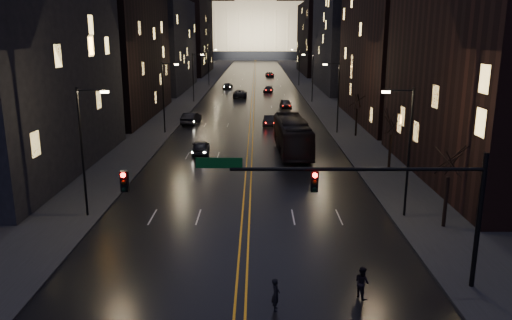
{
  "coord_description": "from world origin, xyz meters",
  "views": [
    {
      "loc": [
        0.78,
        -22.62,
        12.37
      ],
      "look_at": [
        0.71,
        10.8,
        3.91
      ],
      "focal_mm": 35.0,
      "sensor_mm": 36.0,
      "label": 1
    }
  ],
  "objects_px": {
    "oncoming_car_b": "(191,118)",
    "oncoming_car_a": "(201,147)",
    "receding_car_a": "(269,121)",
    "bus": "(292,135)",
    "traffic_signal": "(365,191)",
    "pedestrian_b": "(362,282)",
    "pedestrian_a": "(276,294)"
  },
  "relations": [
    {
      "from": "oncoming_car_b",
      "to": "pedestrian_b",
      "type": "relative_size",
      "value": 3.21
    },
    {
      "from": "oncoming_car_a",
      "to": "oncoming_car_b",
      "type": "xyz_separation_m",
      "value": [
        -3.32,
        18.13,
        0.08
      ]
    },
    {
      "from": "pedestrian_b",
      "to": "bus",
      "type": "bearing_deg",
      "value": -26.53
    },
    {
      "from": "bus",
      "to": "oncoming_car_a",
      "type": "xyz_separation_m",
      "value": [
        -9.75,
        -1.19,
        -1.04
      ]
    },
    {
      "from": "oncoming_car_b",
      "to": "oncoming_car_a",
      "type": "bearing_deg",
      "value": 108.08
    },
    {
      "from": "oncoming_car_a",
      "to": "receding_car_a",
      "type": "relative_size",
      "value": 1.06
    },
    {
      "from": "bus",
      "to": "pedestrian_b",
      "type": "relative_size",
      "value": 8.05
    },
    {
      "from": "traffic_signal",
      "to": "receding_car_a",
      "type": "relative_size",
      "value": 4.06
    },
    {
      "from": "bus",
      "to": "pedestrian_a",
      "type": "relative_size",
      "value": 8.21
    },
    {
      "from": "traffic_signal",
      "to": "pedestrian_a",
      "type": "height_order",
      "value": "traffic_signal"
    },
    {
      "from": "oncoming_car_a",
      "to": "pedestrian_b",
      "type": "bearing_deg",
      "value": 106.15
    },
    {
      "from": "traffic_signal",
      "to": "bus",
      "type": "relative_size",
      "value": 1.33
    },
    {
      "from": "oncoming_car_a",
      "to": "pedestrian_b",
      "type": "xyz_separation_m",
      "value": [
        11.02,
        -29.59,
        0.04
      ]
    },
    {
      "from": "bus",
      "to": "oncoming_car_a",
      "type": "distance_m",
      "value": 9.87
    },
    {
      "from": "receding_car_a",
      "to": "pedestrian_a",
      "type": "distance_m",
      "value": 47.8
    },
    {
      "from": "traffic_signal",
      "to": "oncoming_car_a",
      "type": "relative_size",
      "value": 3.84
    },
    {
      "from": "traffic_signal",
      "to": "oncoming_car_b",
      "type": "bearing_deg",
      "value": 107.08
    },
    {
      "from": "traffic_signal",
      "to": "oncoming_car_a",
      "type": "bearing_deg",
      "value": 111.09
    },
    {
      "from": "pedestrian_b",
      "to": "traffic_signal",
      "type": "bearing_deg",
      "value": -33.68
    },
    {
      "from": "traffic_signal",
      "to": "bus",
      "type": "xyz_separation_m",
      "value": [
        -1.34,
        29.94,
        -3.3
      ]
    },
    {
      "from": "traffic_signal",
      "to": "pedestrian_b",
      "type": "distance_m",
      "value": 4.38
    },
    {
      "from": "receding_car_a",
      "to": "pedestrian_b",
      "type": "xyz_separation_m",
      "value": [
        3.34,
        -46.63,
        0.1
      ]
    },
    {
      "from": "bus",
      "to": "pedestrian_b",
      "type": "bearing_deg",
      "value": -89.99
    },
    {
      "from": "bus",
      "to": "oncoming_car_b",
      "type": "bearing_deg",
      "value": 125.28
    },
    {
      "from": "bus",
      "to": "pedestrian_a",
      "type": "height_order",
      "value": "bus"
    },
    {
      "from": "oncoming_car_b",
      "to": "receding_car_a",
      "type": "xyz_separation_m",
      "value": [
        11.0,
        -1.09,
        -0.15
      ]
    },
    {
      "from": "bus",
      "to": "pedestrian_a",
      "type": "distance_m",
      "value": 32.08
    },
    {
      "from": "oncoming_car_a",
      "to": "pedestrian_a",
      "type": "bearing_deg",
      "value": 98.23
    },
    {
      "from": "pedestrian_a",
      "to": "traffic_signal",
      "type": "bearing_deg",
      "value": -63.73
    },
    {
      "from": "traffic_signal",
      "to": "bus",
      "type": "distance_m",
      "value": 30.15
    },
    {
      "from": "receding_car_a",
      "to": "pedestrian_b",
      "type": "height_order",
      "value": "pedestrian_b"
    },
    {
      "from": "pedestrian_a",
      "to": "pedestrian_b",
      "type": "height_order",
      "value": "pedestrian_b"
    }
  ]
}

